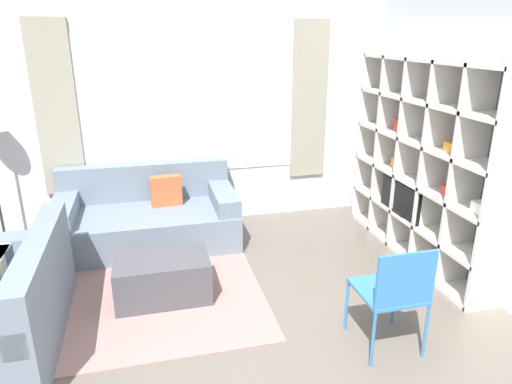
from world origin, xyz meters
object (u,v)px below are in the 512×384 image
Objects in this scene: couch_main at (148,218)px; folding_chair at (394,289)px; ottoman at (163,279)px; shelving_unit at (425,163)px.

couch_main is 2.89m from folding_chair.
ottoman is (0.09, -1.22, -0.09)m from couch_main.
folding_chair reaches higher than ottoman.
couch_main is 2.36× the size of ottoman.
couch_main reaches higher than ottoman.
shelving_unit is 1.16× the size of couch_main.
shelving_unit is 1.82m from folding_chair.
shelving_unit reaches higher than ottoman.
ottoman is 0.95× the size of folding_chair.
couch_main is (-2.77, 0.96, -0.71)m from shelving_unit.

